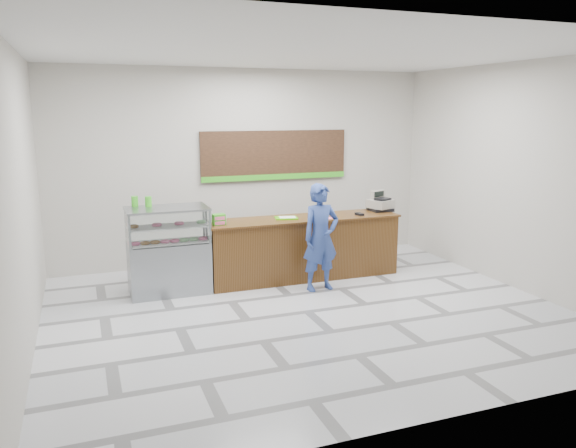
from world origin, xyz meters
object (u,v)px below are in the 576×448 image
object	(u,v)px
customer	(321,237)
serving_tray	(286,218)
display_case	(168,250)
cash_register	(380,203)
sales_counter	(303,248)

from	to	relation	value
customer	serving_tray	bearing A→B (deg)	107.85
display_case	cash_register	size ratio (longest dim) A/B	2.77
sales_counter	cash_register	world-z (taller)	cash_register
cash_register	serving_tray	distance (m)	1.80
sales_counter	customer	bearing A→B (deg)	-88.22
customer	sales_counter	bearing A→B (deg)	85.12
sales_counter	serving_tray	size ratio (longest dim) A/B	7.89
sales_counter	display_case	bearing A→B (deg)	-179.99
cash_register	customer	bearing A→B (deg)	-171.50
sales_counter	customer	world-z (taller)	customer
display_case	customer	world-z (taller)	customer
serving_tray	sales_counter	bearing A→B (deg)	9.34
sales_counter	serving_tray	world-z (taller)	serving_tray
display_case	cash_register	distance (m)	3.75
display_case	serving_tray	distance (m)	1.96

